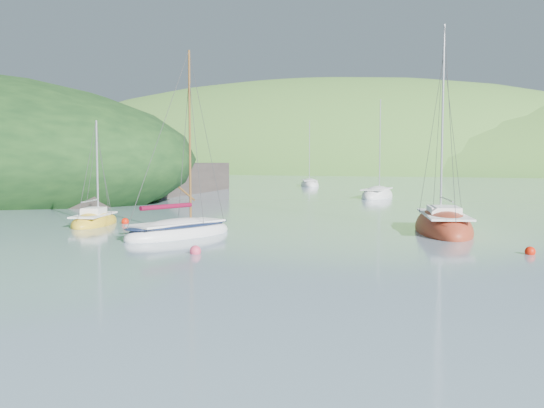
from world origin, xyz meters
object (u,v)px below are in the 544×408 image
at_px(sloop_red, 443,228).
at_px(distant_sloop_c, 310,185).
at_px(distant_sloop_a, 377,196).
at_px(sailboat_yellow, 95,222).
at_px(daysailer_white, 179,232).

distance_m(sloop_red, distant_sloop_c, 55.62).
bearing_deg(sloop_red, distant_sloop_a, 94.54).
distance_m(sailboat_yellow, distant_sloop_a, 34.11).
xyz_separation_m(distant_sloop_a, distant_sloop_c, (-15.71, 21.31, -0.01)).
height_order(sailboat_yellow, distant_sloop_a, distant_sloop_a).
distance_m(daysailer_white, sailboat_yellow, 8.21).
height_order(daysailer_white, sailboat_yellow, daysailer_white).
xyz_separation_m(daysailer_white, sloop_red, (12.47, 7.76, -0.00)).
bearing_deg(distant_sloop_a, sloop_red, -70.04).
bearing_deg(sloop_red, daysailer_white, -165.20).
height_order(daysailer_white, distant_sloop_a, distant_sloop_a).
xyz_separation_m(sloop_red, distant_sloop_a, (-10.93, 27.52, -0.04)).
bearing_deg(sloop_red, distant_sloop_c, 101.50).
height_order(daysailer_white, sloop_red, sloop_red).
height_order(distant_sloop_a, distant_sloop_c, distant_sloop_a).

